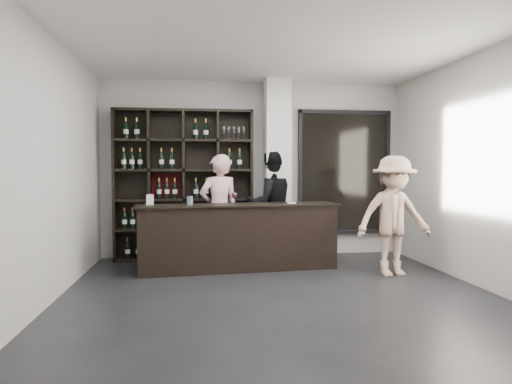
{
  "coord_description": "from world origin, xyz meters",
  "views": [
    {
      "loc": [
        -0.91,
        -4.85,
        1.44
      ],
      "look_at": [
        -0.17,
        1.1,
        1.15
      ],
      "focal_mm": 32.0,
      "sensor_mm": 36.0,
      "label": 1
    }
  ],
  "objects": [
    {
      "name": "floor",
      "position": [
        0.0,
        0.0,
        -0.01
      ],
      "size": [
        5.0,
        5.5,
        0.01
      ],
      "primitive_type": "cube",
      "color": "black",
      "rests_on": "ground"
    },
    {
      "name": "wine_shelf",
      "position": [
        -1.15,
        2.57,
        1.2
      ],
      "size": [
        2.2,
        0.35,
        2.4
      ],
      "primitive_type": null,
      "color": "black",
      "rests_on": "floor"
    },
    {
      "name": "structural_column",
      "position": [
        0.35,
        2.47,
        1.45
      ],
      "size": [
        0.4,
        0.4,
        2.9
      ],
      "primitive_type": "cube",
      "color": "silver",
      "rests_on": "floor"
    },
    {
      "name": "glass_panel",
      "position": [
        1.55,
        2.69,
        1.4
      ],
      "size": [
        1.6,
        0.08,
        2.1
      ],
      "color": "black",
      "rests_on": "floor"
    },
    {
      "name": "tasting_counter",
      "position": [
        -0.35,
        1.65,
        0.48
      ],
      "size": [
        2.9,
        0.61,
        0.95
      ],
      "rotation": [
        0.0,
        0.0,
        0.09
      ],
      "color": "black",
      "rests_on": "floor"
    },
    {
      "name": "taster_pink",
      "position": [
        -0.62,
        1.98,
        0.84
      ],
      "size": [
        0.7,
        0.57,
        1.67
      ],
      "primitive_type": "imported",
      "rotation": [
        0.0,
        0.0,
        3.46
      ],
      "color": "#CEA2A4",
      "rests_on": "floor"
    },
    {
      "name": "taster_black",
      "position": [
        0.24,
        2.4,
        0.88
      ],
      "size": [
        0.95,
        0.8,
        1.75
      ],
      "primitive_type": "imported",
      "rotation": [
        0.0,
        0.0,
        3.31
      ],
      "color": "black",
      "rests_on": "floor"
    },
    {
      "name": "customer",
      "position": [
        1.72,
        1.05,
        0.82
      ],
      "size": [
        1.08,
        0.65,
        1.63
      ],
      "primitive_type": "imported",
      "rotation": [
        0.0,
        0.0,
        0.04
      ],
      "color": "tan",
      "rests_on": "floor"
    },
    {
      "name": "wine_glass",
      "position": [
        -0.41,
        1.65,
        1.05
      ],
      "size": [
        0.1,
        0.1,
        0.2
      ],
      "primitive_type": null,
      "rotation": [
        0.0,
        0.0,
        -0.3
      ],
      "color": "white",
      "rests_on": "tasting_counter"
    },
    {
      "name": "spit_cup",
      "position": [
        -1.04,
        1.62,
        1.01
      ],
      "size": [
        0.12,
        0.12,
        0.12
      ],
      "primitive_type": "cylinder",
      "rotation": [
        0.0,
        0.0,
        -0.38
      ],
      "color": "#99ADBB",
      "rests_on": "tasting_counter"
    },
    {
      "name": "napkin_stack",
      "position": [
        0.42,
        1.65,
        0.96
      ],
      "size": [
        0.12,
        0.12,
        0.02
      ],
      "primitive_type": "cube",
      "rotation": [
        0.0,
        0.0,
        -0.05
      ],
      "color": "white",
      "rests_on": "tasting_counter"
    },
    {
      "name": "card_stand",
      "position": [
        -1.6,
        1.68,
        1.02
      ],
      "size": [
        0.1,
        0.05,
        0.15
      ],
      "primitive_type": "cube",
      "rotation": [
        0.0,
        0.0,
        0.05
      ],
      "color": "white",
      "rests_on": "tasting_counter"
    }
  ]
}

